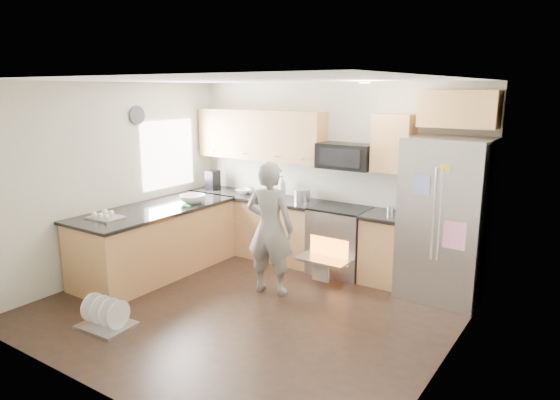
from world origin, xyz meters
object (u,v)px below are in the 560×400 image
Objects in this scene: refrigerator at (445,219)px; dish_rack at (106,319)px; person at (270,228)px; stove_range at (341,225)px.

refrigerator is 3.37× the size of dish_rack.
person is at bearing -147.71° from refrigerator.
person is 2.86× the size of dish_rack.
dish_rack is at bearing -131.95° from refrigerator.
stove_range is 1.08× the size of person.
refrigerator reaches higher than stove_range.
person reaches higher than dish_rack.
person is 2.13m from dish_rack.
person is (-1.82, -1.07, -0.15)m from refrigerator.
refrigerator is (1.42, -0.05, 0.30)m from stove_range.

